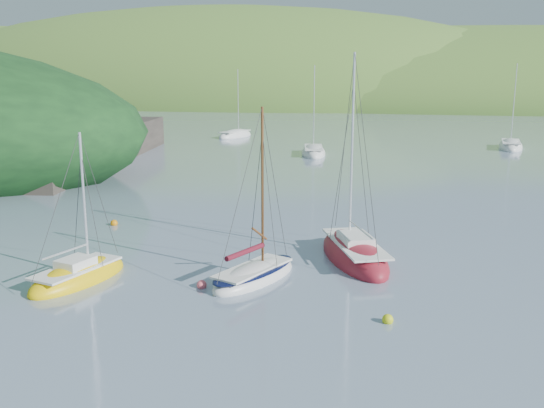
% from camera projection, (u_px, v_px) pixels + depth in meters
% --- Properties ---
extents(ground, '(700.00, 700.00, 0.00)m').
position_uv_depth(ground, '(249.00, 316.00, 23.54)').
color(ground, slate).
rests_on(ground, ground).
extents(shoreline_hills, '(690.00, 135.00, 56.00)m').
position_uv_depth(shoreline_hills, '(375.00, 101.00, 189.03)').
color(shoreline_hills, '#406827').
rests_on(shoreline_hills, ground).
extents(daysailer_white, '(3.82, 5.80, 8.37)m').
position_uv_depth(daysailer_white, '(254.00, 275.00, 27.61)').
color(daysailer_white, silver).
rests_on(daysailer_white, ground).
extents(sloop_red, '(5.41, 7.91, 11.11)m').
position_uv_depth(sloop_red, '(354.00, 255.00, 30.59)').
color(sloop_red, maroon).
rests_on(sloop_red, ground).
extents(sailboat_yellow, '(3.36, 5.87, 7.33)m').
position_uv_depth(sailboat_yellow, '(78.00, 277.00, 27.47)').
color(sailboat_yellow, yellow).
rests_on(sailboat_yellow, ground).
extents(distant_sloop_a, '(4.16, 7.96, 10.82)m').
position_uv_depth(distant_sloop_a, '(314.00, 153.00, 68.71)').
color(distant_sloop_a, silver).
rests_on(distant_sloop_a, ground).
extents(distant_sloop_b, '(3.41, 8.01, 11.13)m').
position_uv_depth(distant_sloop_b, '(511.00, 147.00, 74.23)').
color(distant_sloop_b, silver).
rests_on(distant_sloop_b, ground).
extents(distant_sloop_c, '(4.45, 7.70, 10.39)m').
position_uv_depth(distant_sloop_c, '(235.00, 136.00, 86.97)').
color(distant_sloop_c, silver).
rests_on(distant_sloop_c, ground).
extents(mooring_buoys, '(27.20, 11.31, 0.47)m').
position_uv_depth(mooring_buoys, '(323.00, 264.00, 29.46)').
color(mooring_buoys, '#C8D314').
rests_on(mooring_buoys, ground).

